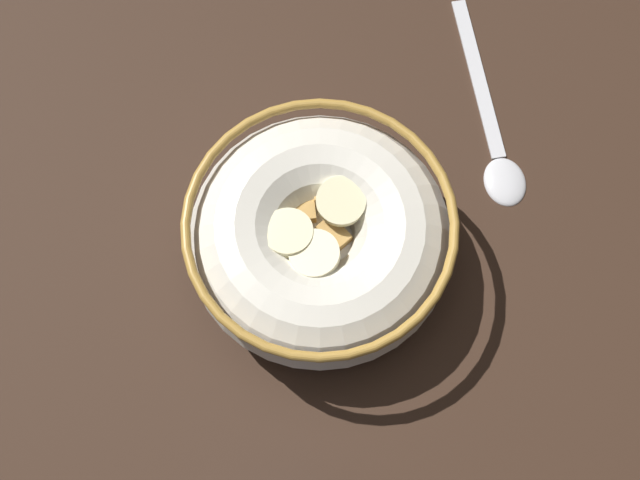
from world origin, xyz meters
TOP-DOWN VIEW (x-y plane):
  - ground_plane at (0.00, 0.00)cm, footprint 117.70×117.70cm
  - cereal_bowl at (0.01, -0.01)cm, footprint 16.43×16.43cm
  - spoon at (10.19, 10.18)cm, footprint 7.54×15.77cm

SIDE VIEW (x-z plane):
  - ground_plane at x=0.00cm, z-range -2.00..0.00cm
  - spoon at x=10.19cm, z-range -0.08..0.72cm
  - cereal_bowl at x=0.01cm, z-range 0.22..6.48cm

